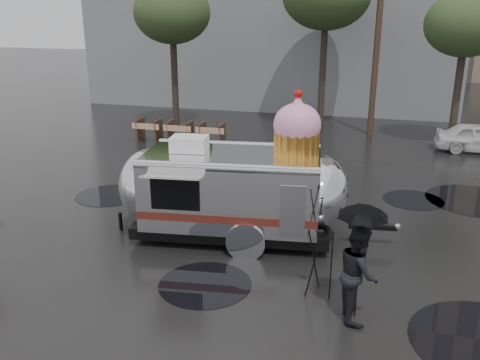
% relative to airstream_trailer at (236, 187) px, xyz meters
% --- Properties ---
extents(ground, '(120.00, 120.00, 0.00)m').
position_rel_airstream_trailer_xyz_m(ground, '(0.41, -1.19, -1.38)').
color(ground, black).
rests_on(ground, ground).
extents(puddles, '(13.75, 10.62, 0.01)m').
position_rel_airstream_trailer_xyz_m(puddles, '(3.37, 0.94, -1.38)').
color(puddles, black).
rests_on(puddles, ground).
extents(utility_pole, '(1.60, 0.28, 9.00)m').
position_rel_airstream_trailer_xyz_m(utility_pole, '(2.91, 12.81, 3.24)').
color(utility_pole, '#473323').
rests_on(utility_pole, ground).
extents(tree_left, '(3.64, 3.64, 6.95)m').
position_rel_airstream_trailer_xyz_m(tree_left, '(-6.59, 11.81, 4.10)').
color(tree_left, '#382D26').
rests_on(tree_left, ground).
extents(tree_right, '(3.36, 3.36, 6.42)m').
position_rel_airstream_trailer_xyz_m(tree_right, '(6.41, 11.81, 3.67)').
color(tree_right, '#382D26').
rests_on(tree_right, ground).
extents(barricade_row, '(4.30, 0.80, 1.00)m').
position_rel_airstream_trailer_xyz_m(barricade_row, '(-5.14, 8.77, -0.86)').
color(barricade_row, '#473323').
rests_on(barricade_row, ground).
extents(airstream_trailer, '(7.28, 3.36, 3.94)m').
position_rel_airstream_trailer_xyz_m(airstream_trailer, '(0.00, 0.00, 0.00)').
color(airstream_trailer, silver).
rests_on(airstream_trailer, ground).
extents(person_right, '(0.68, 0.99, 1.88)m').
position_rel_airstream_trailer_xyz_m(person_right, '(3.23, -2.88, -0.44)').
color(person_right, black).
rests_on(person_right, ground).
extents(umbrella_black, '(1.15, 1.15, 2.33)m').
position_rel_airstream_trailer_xyz_m(umbrella_black, '(3.23, -2.88, 0.56)').
color(umbrella_black, black).
rests_on(umbrella_black, ground).
extents(tripod, '(0.54, 0.60, 1.45)m').
position_rel_airstream_trailer_xyz_m(tripod, '(2.43, -2.24, -0.54)').
color(tripod, black).
rests_on(tripod, ground).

